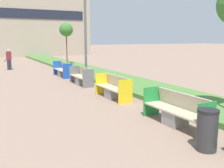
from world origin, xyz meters
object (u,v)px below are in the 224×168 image
object	(u,v)px
bench_yellow_frame	(113,90)
bench_grey_frame	(82,78)
bench_blue_frame	(63,71)
litter_bin	(207,130)
street_lamp_post	(85,0)
pedestrian_walking	(9,59)
sapling_tree_far	(66,30)
bench_green_frame	(176,113)

from	to	relation	value
bench_yellow_frame	bench_grey_frame	distance (m)	3.66
bench_blue_frame	bench_yellow_frame	bearing A→B (deg)	-90.01
litter_bin	street_lamp_post	size ratio (longest dim) A/B	0.11
bench_yellow_frame	bench_grey_frame	world-z (taller)	same
bench_blue_frame	pedestrian_walking	world-z (taller)	pedestrian_walking
bench_blue_frame	sapling_tree_far	xyz separation A→B (m)	(2.19, 5.91, 2.80)
bench_blue_frame	street_lamp_post	world-z (taller)	street_lamp_post
bench_yellow_frame	pedestrian_walking	bearing A→B (deg)	101.96
street_lamp_post	bench_yellow_frame	bearing A→B (deg)	-97.66
bench_green_frame	bench_blue_frame	world-z (taller)	same
litter_bin	pedestrian_walking	xyz separation A→B (m)	(-2.12, 18.18, 0.35)
bench_yellow_frame	street_lamp_post	distance (m)	6.22
bench_green_frame	litter_bin	world-z (taller)	litter_bin
bench_yellow_frame	street_lamp_post	xyz separation A→B (m)	(0.61, 4.55, 4.20)
bench_yellow_frame	litter_bin	xyz separation A→B (m)	(-0.56, -5.53, 0.11)
bench_green_frame	bench_grey_frame	distance (m)	7.54
bench_blue_frame	street_lamp_post	distance (m)	4.93
pedestrian_walking	street_lamp_post	bearing A→B (deg)	-67.89
pedestrian_walking	bench_blue_frame	bearing A→B (deg)	-64.39
bench_blue_frame	bench_grey_frame	bearing A→B (deg)	-90.04
bench_grey_frame	sapling_tree_far	xyz separation A→B (m)	(2.19, 9.30, 2.81)
bench_blue_frame	litter_bin	bearing A→B (deg)	-92.56
bench_green_frame	sapling_tree_far	world-z (taller)	sapling_tree_far
bench_grey_frame	street_lamp_post	bearing A→B (deg)	55.35
sapling_tree_far	litter_bin	bearing A→B (deg)	-98.46
bench_green_frame	sapling_tree_far	distance (m)	17.21
bench_grey_frame	litter_bin	bearing A→B (deg)	-93.49
litter_bin	sapling_tree_far	xyz separation A→B (m)	(2.75, 18.50, 2.70)
bench_yellow_frame	street_lamp_post	size ratio (longest dim) A/B	0.26
street_lamp_post	pedestrian_walking	distance (m)	9.51
bench_yellow_frame	bench_blue_frame	world-z (taller)	same
bench_grey_frame	litter_bin	distance (m)	9.21
bench_grey_frame	litter_bin	size ratio (longest dim) A/B	2.17
bench_yellow_frame	bench_green_frame	bearing A→B (deg)	-89.97
street_lamp_post	pedestrian_walking	size ratio (longest dim) A/B	5.10
bench_grey_frame	pedestrian_walking	size ratio (longest dim) A/B	1.26
bench_yellow_frame	sapling_tree_far	distance (m)	13.44
bench_yellow_frame	bench_blue_frame	bearing A→B (deg)	89.99
bench_green_frame	pedestrian_walking	distance (m)	16.75
bench_blue_frame	pedestrian_walking	bearing A→B (deg)	115.61
bench_green_frame	bench_yellow_frame	world-z (taller)	same
pedestrian_walking	bench_grey_frame	bearing A→B (deg)	-73.40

